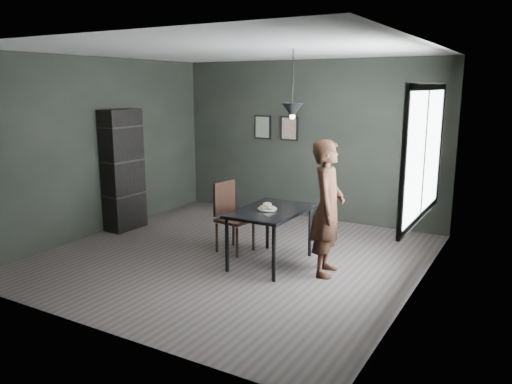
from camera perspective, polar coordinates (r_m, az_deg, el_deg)
The scene contains 13 objects.
ground at distance 7.11m, azimuth -2.67°, elevation -7.29°, with size 5.00×5.00×0.00m, color #373230.
back_wall at distance 8.96m, azimuth 5.92°, elevation 5.89°, with size 5.00×0.10×2.80m, color black.
ceiling at distance 6.72m, azimuth -2.91°, elevation 15.86°, with size 5.00×5.00×0.02m.
window_assembly at distance 6.00m, azimuth 18.66°, elevation 4.22°, with size 0.04×1.96×1.56m.
cafe_table at distance 6.62m, azimuth 1.66°, elevation -2.66°, with size 0.80×1.20×0.75m.
white_plate at distance 6.57m, azimuth 1.31°, elevation -2.01°, with size 0.23×0.23×0.01m, color white.
donut_pile at distance 6.56m, azimuth 1.31°, elevation -1.67°, with size 0.21×0.17×0.09m.
woman at distance 6.27m, azimuth 8.17°, elevation -1.84°, with size 0.63×0.41×1.72m, color black.
wood_chair at distance 7.19m, azimuth -2.97°, elevation -2.29°, with size 0.49×0.49×1.01m.
shelf_unit at distance 8.50m, azimuth -15.02°, elevation 2.43°, with size 0.37×0.66×1.98m, color black.
pendant_lamp at distance 6.38m, azimuth 4.17°, elevation 9.32°, with size 0.28×0.28×0.86m.
framed_print_left at distance 9.32m, azimuth 0.77°, elevation 7.42°, with size 0.34×0.04×0.44m.
framed_print_right at distance 9.06m, azimuth 3.83°, elevation 7.27°, with size 0.34×0.04×0.44m.
Camera 1 is at (3.63, -5.64, 2.35)m, focal length 35.00 mm.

